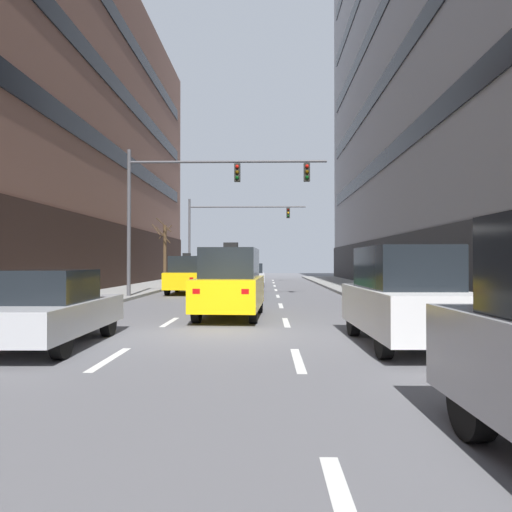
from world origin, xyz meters
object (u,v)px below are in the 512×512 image
(traffic_signal_1, at_px, (224,225))
(street_tree_0, at_px, (165,252))
(taxi_driving_4, at_px, (187,275))
(taxi_driving_5, at_px, (198,275))
(car_driving_3, at_px, (50,309))
(car_driving_0, at_px, (251,275))
(car_parked_1, at_px, (404,296))
(pedestrian_0, at_px, (365,275))
(taxi_driving_1, at_px, (231,283))
(traffic_signal_0, at_px, (196,192))
(car_driving_2, at_px, (242,281))

(traffic_signal_1, relative_size, street_tree_0, 2.04)
(taxi_driving_4, relative_size, taxi_driving_5, 0.93)
(car_driving_3, xyz_separation_m, taxi_driving_4, (0.06, 15.48, 0.24))
(car_driving_0, xyz_separation_m, traffic_signal_1, (-2.44, 5.64, 4.02))
(taxi_driving_5, height_order, car_parked_1, car_parked_1)
(traffic_signal_1, bearing_deg, pedestrian_0, -58.22)
(car_parked_1, height_order, street_tree_0, street_tree_0)
(car_driving_0, xyz_separation_m, car_driving_3, (-3.28, -23.28, -0.03))
(taxi_driving_1, relative_size, traffic_signal_1, 0.46)
(taxi_driving_1, height_order, traffic_signal_0, traffic_signal_0)
(car_parked_1, relative_size, traffic_signal_1, 0.43)
(car_driving_0, xyz_separation_m, car_parked_1, (3.94, -23.01, 0.21))
(car_driving_0, xyz_separation_m, taxi_driving_1, (0.01, -18.28, 0.27))
(car_driving_0, bearing_deg, taxi_driving_1, -89.98)
(car_parked_1, xyz_separation_m, traffic_signal_0, (-6.14, 11.87, 3.99))
(taxi_driving_1, height_order, car_driving_3, taxi_driving_1)
(car_driving_0, relative_size, taxi_driving_4, 1.04)
(car_driving_3, bearing_deg, taxi_driving_5, 90.48)
(car_driving_3, distance_m, traffic_signal_1, 29.22)
(car_parked_1, bearing_deg, car_driving_0, 99.72)
(taxi_driving_5, height_order, traffic_signal_1, traffic_signal_1)
(taxi_driving_5, bearing_deg, pedestrian_0, -32.37)
(traffic_signal_0, relative_size, pedestrian_0, 5.97)
(car_driving_0, height_order, taxi_driving_4, taxi_driving_4)
(taxi_driving_1, xyz_separation_m, car_driving_2, (-0.12, 8.60, -0.30))
(car_driving_3, distance_m, car_parked_1, 7.23)
(taxi_driving_1, xyz_separation_m, taxi_driving_4, (-3.23, 10.47, -0.05))
(car_parked_1, xyz_separation_m, pedestrian_0, (2.33, 14.60, 0.03))
(car_driving_0, relative_size, car_driving_3, 1.05)
(taxi_driving_1, distance_m, car_driving_3, 5.99)
(pedestrian_0, bearing_deg, taxi_driving_1, -122.43)
(taxi_driving_1, bearing_deg, street_tree_0, 108.34)
(taxi_driving_4, height_order, traffic_signal_0, traffic_signal_0)
(traffic_signal_1, xyz_separation_m, pedestrian_0, (8.71, -14.06, -3.78))
(taxi_driving_4, distance_m, pedestrian_0, 9.51)
(car_driving_3, relative_size, pedestrian_0, 2.67)
(car_driving_2, bearing_deg, street_tree_0, 120.30)
(car_driving_2, bearing_deg, traffic_signal_0, -144.93)
(car_parked_1, bearing_deg, taxi_driving_4, 115.22)
(car_driving_2, distance_m, traffic_signal_1, 16.01)
(taxi_driving_4, height_order, street_tree_0, street_tree_0)
(car_driving_3, height_order, taxi_driving_5, taxi_driving_5)
(car_parked_1, bearing_deg, taxi_driving_1, 129.72)
(car_driving_2, height_order, taxi_driving_4, taxi_driving_4)
(street_tree_0, bearing_deg, traffic_signal_0, -70.99)
(car_parked_1, bearing_deg, traffic_signal_0, 117.35)
(taxi_driving_5, bearing_deg, traffic_signal_1, 82.69)
(taxi_driving_5, bearing_deg, car_driving_2, -65.75)
(car_driving_2, height_order, traffic_signal_0, traffic_signal_0)
(traffic_signal_1, bearing_deg, car_parked_1, -77.45)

